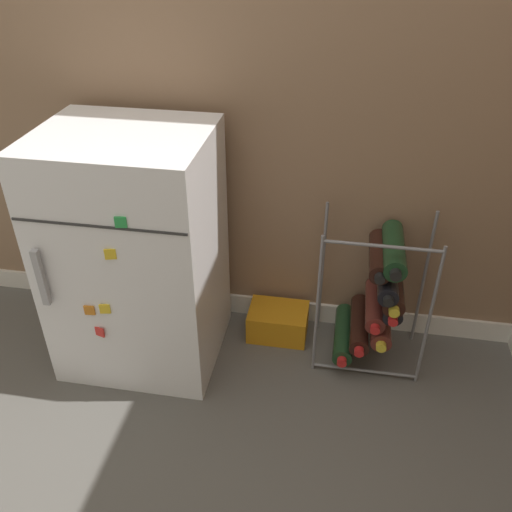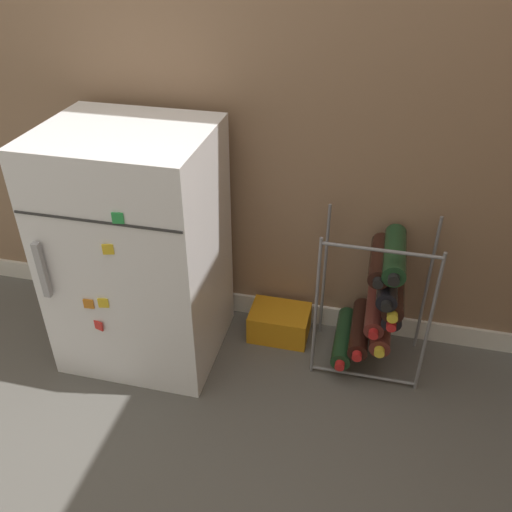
{
  "view_description": "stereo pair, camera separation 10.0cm",
  "coord_description": "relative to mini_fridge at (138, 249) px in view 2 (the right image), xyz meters",
  "views": [
    {
      "loc": [
        0.21,
        -1.24,
        1.53
      ],
      "look_at": [
        -0.07,
        0.37,
        0.46
      ],
      "focal_mm": 38.0,
      "sensor_mm": 36.0,
      "label": 1
    },
    {
      "loc": [
        0.31,
        -1.22,
        1.53
      ],
      "look_at": [
        -0.07,
        0.37,
        0.46
      ],
      "focal_mm": 38.0,
      "sensor_mm": 36.0,
      "label": 2
    }
  ],
  "objects": [
    {
      "name": "soda_box",
      "position": [
        0.51,
        0.17,
        -0.39
      ],
      "size": [
        0.24,
        0.17,
        0.12
      ],
      "color": "orange",
      "rests_on": "ground_plane"
    },
    {
      "name": "wine_rack",
      "position": [
        0.88,
        0.11,
        -0.16
      ],
      "size": [
        0.4,
        0.33,
        0.6
      ],
      "color": "slate",
      "rests_on": "ground_plane"
    },
    {
      "name": "ground_plane",
      "position": [
        0.5,
        -0.31,
        -0.46
      ],
      "size": [
        14.0,
        14.0,
        0.0
      ],
      "primitive_type": "plane",
      "color": "#56544F"
    },
    {
      "name": "mini_fridge",
      "position": [
        0.0,
        0.0,
        0.0
      ],
      "size": [
        0.57,
        0.52,
        0.91
      ],
      "color": "white",
      "rests_on": "ground_plane"
    },
    {
      "name": "wall_back",
      "position": [
        0.5,
        0.32,
        0.78
      ],
      "size": [
        6.92,
        0.07,
        2.5
      ],
      "color": "#84664C",
      "rests_on": "ground_plane"
    }
  ]
}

